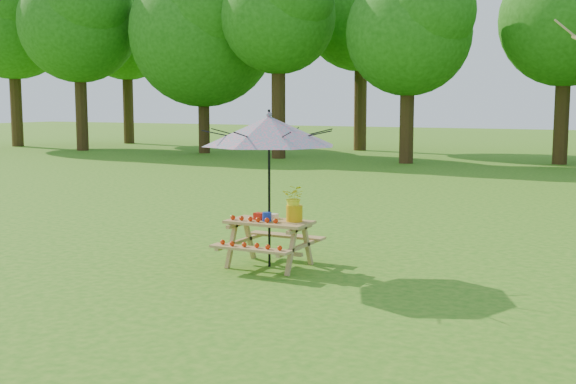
% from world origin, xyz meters
% --- Properties ---
extents(ground, '(120.00, 120.00, 0.00)m').
position_xyz_m(ground, '(0.00, 0.00, 0.00)').
color(ground, '#286D14').
rests_on(ground, ground).
extents(picnic_table, '(1.20, 1.32, 0.67)m').
position_xyz_m(picnic_table, '(1.07, 3.27, 0.33)').
color(picnic_table, '#A97A4C').
rests_on(picnic_table, ground).
extents(patio_umbrella, '(1.95, 1.95, 2.25)m').
position_xyz_m(patio_umbrella, '(1.08, 3.28, 1.95)').
color(patio_umbrella, black).
rests_on(patio_umbrella, ground).
extents(produce_bins, '(0.30, 0.38, 0.13)m').
position_xyz_m(produce_bins, '(1.01, 3.30, 0.72)').
color(produce_bins, red).
rests_on(produce_bins, picnic_table).
extents(tomatoes_row, '(0.77, 0.13, 0.07)m').
position_xyz_m(tomatoes_row, '(0.93, 3.10, 0.71)').
color(tomatoes_row, red).
rests_on(tomatoes_row, picnic_table).
extents(flower_bucket, '(0.35, 0.31, 0.52)m').
position_xyz_m(flower_bucket, '(1.43, 3.37, 0.95)').
color(flower_bucket, '#D9A00B').
rests_on(flower_bucket, picnic_table).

